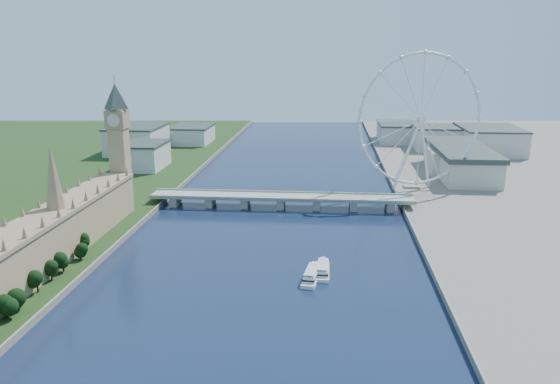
# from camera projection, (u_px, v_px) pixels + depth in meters

# --- Properties ---
(parliament_range) EXTENTS (24.00, 200.00, 70.00)m
(parliament_range) POSITION_uv_depth(u_px,v_px,m) (59.00, 231.00, 339.55)
(parliament_range) COLOR tan
(parliament_range) RESTS_ON ground
(big_ben) EXTENTS (20.02, 20.02, 110.00)m
(big_ben) POSITION_uv_depth(u_px,v_px,m) (118.00, 130.00, 431.60)
(big_ben) COLOR tan
(big_ben) RESTS_ON ground
(westminster_bridge) EXTENTS (220.00, 22.00, 9.50)m
(westminster_bridge) POSITION_uv_depth(u_px,v_px,m) (281.00, 199.00, 456.95)
(westminster_bridge) COLOR gray
(westminster_bridge) RESTS_ON ground
(london_eye) EXTENTS (113.60, 39.12, 124.30)m
(london_eye) POSITION_uv_depth(u_px,v_px,m) (421.00, 120.00, 484.52)
(london_eye) COLOR silver
(london_eye) RESTS_ON ground
(county_hall) EXTENTS (54.00, 144.00, 35.00)m
(county_hall) POSITION_uv_depth(u_px,v_px,m) (459.00, 177.00, 569.03)
(county_hall) COLOR beige
(county_hall) RESTS_ON ground
(city_skyline) EXTENTS (505.00, 280.00, 32.00)m
(city_skyline) POSITION_uv_depth(u_px,v_px,m) (329.00, 139.00, 701.77)
(city_skyline) COLOR beige
(city_skyline) RESTS_ON ground
(tour_boat_near) EXTENTS (7.87, 30.48, 6.74)m
(tour_boat_near) POSITION_uv_depth(u_px,v_px,m) (323.00, 274.00, 321.13)
(tour_boat_near) COLOR silver
(tour_boat_near) RESTS_ON ground
(tour_boat_far) EXTENTS (12.43, 32.53, 7.03)m
(tour_boat_far) POSITION_uv_depth(u_px,v_px,m) (312.00, 279.00, 313.14)
(tour_boat_far) COLOR silver
(tour_boat_far) RESTS_ON ground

